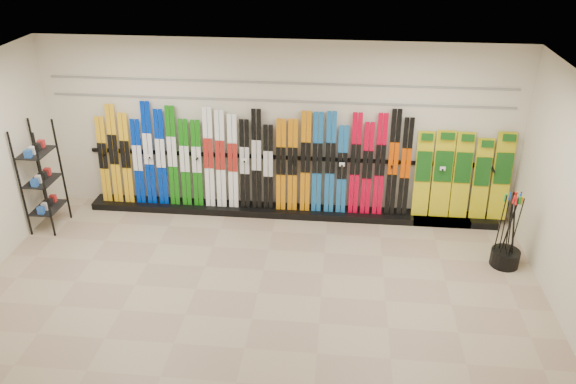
# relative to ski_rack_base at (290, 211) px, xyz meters

# --- Properties ---
(floor) EXTENTS (8.00, 8.00, 0.00)m
(floor) POSITION_rel_ski_rack_base_xyz_m (-0.22, -2.28, -0.06)
(floor) COLOR tan
(floor) RESTS_ON ground
(back_wall) EXTENTS (8.00, 0.00, 8.00)m
(back_wall) POSITION_rel_ski_rack_base_xyz_m (-0.22, 0.22, 1.44)
(back_wall) COLOR beige
(back_wall) RESTS_ON floor
(ceiling) EXTENTS (8.00, 8.00, 0.00)m
(ceiling) POSITION_rel_ski_rack_base_xyz_m (-0.22, -2.28, 2.94)
(ceiling) COLOR silver
(ceiling) RESTS_ON back_wall
(ski_rack_base) EXTENTS (8.00, 0.40, 0.12)m
(ski_rack_base) POSITION_rel_ski_rack_base_xyz_m (0.00, 0.00, 0.00)
(ski_rack_base) COLOR black
(ski_rack_base) RESTS_ON floor
(skis) EXTENTS (5.37, 0.20, 1.84)m
(skis) POSITION_rel_ski_rack_base_xyz_m (-0.65, 0.04, 0.90)
(skis) COLOR gold
(skis) RESTS_ON ski_rack_base
(snowboards) EXTENTS (1.57, 0.23, 1.50)m
(snowboards) POSITION_rel_ski_rack_base_xyz_m (2.87, 0.07, 0.79)
(snowboards) COLOR gold
(snowboards) RESTS_ON ski_rack_base
(accessory_rack) EXTENTS (0.40, 0.60, 1.81)m
(accessory_rack) POSITION_rel_ski_rack_base_xyz_m (-3.97, -0.80, 0.85)
(accessory_rack) COLOR black
(accessory_rack) RESTS_ON floor
(pole_bin) EXTENTS (0.42, 0.42, 0.25)m
(pole_bin) POSITION_rel_ski_rack_base_xyz_m (3.38, -1.22, 0.07)
(pole_bin) COLOR black
(pole_bin) RESTS_ON floor
(ski_poles) EXTENTS (0.30, 0.25, 1.18)m
(ski_poles) POSITION_rel_ski_rack_base_xyz_m (3.35, -1.22, 0.55)
(ski_poles) COLOR black
(ski_poles) RESTS_ON pole_bin
(slatwall_rail_0) EXTENTS (7.60, 0.02, 0.03)m
(slatwall_rail_0) POSITION_rel_ski_rack_base_xyz_m (-0.22, 0.20, 1.94)
(slatwall_rail_0) COLOR gray
(slatwall_rail_0) RESTS_ON back_wall
(slatwall_rail_1) EXTENTS (7.60, 0.02, 0.03)m
(slatwall_rail_1) POSITION_rel_ski_rack_base_xyz_m (-0.22, 0.20, 2.24)
(slatwall_rail_1) COLOR gray
(slatwall_rail_1) RESTS_ON back_wall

